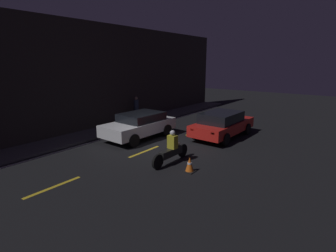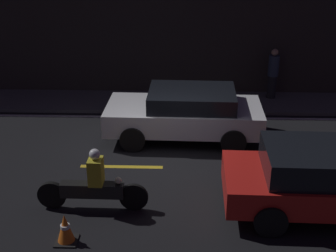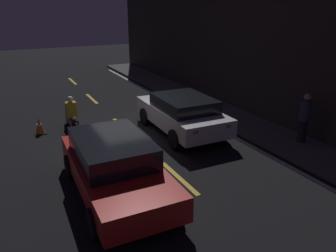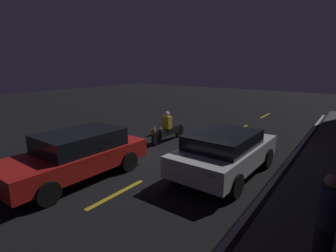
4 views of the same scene
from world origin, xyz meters
TOP-DOWN VIEW (x-y plane):
  - ground_plane at (0.00, 0.00)m, footprint 56.00×56.00m
  - raised_curb at (0.00, 4.35)m, footprint 28.00×1.86m
  - lane_dash_c at (-1.00, 0.00)m, footprint 2.00×0.14m
  - lane_dash_d at (3.50, 0.00)m, footprint 2.00×0.14m
  - lane_solid_kerb at (0.00, 3.18)m, footprint 25.20×0.14m
  - sedan_white at (0.55, 1.75)m, footprint 4.20×2.11m
  - taxi_red at (3.43, -1.76)m, footprint 4.42×2.04m
  - motorcycle at (-1.35, -1.81)m, footprint 2.28×0.36m
  - traffic_cone_near at (-1.67, -2.91)m, footprint 0.41×0.41m
  - pedestrian at (3.39, 4.73)m, footprint 0.34×0.34m

SIDE VIEW (x-z plane):
  - ground_plane at x=0.00m, z-range 0.00..0.00m
  - lane_solid_kerb at x=0.00m, z-range 0.00..0.01m
  - lane_dash_c at x=-1.00m, z-range 0.00..0.01m
  - lane_dash_d at x=3.50m, z-range 0.00..0.01m
  - raised_curb at x=0.00m, z-range 0.00..0.11m
  - traffic_cone_near at x=-1.67m, z-range -0.01..0.58m
  - motorcycle at x=-1.35m, z-range -0.13..1.23m
  - sedan_white at x=0.55m, z-range 0.06..1.43m
  - taxi_red at x=3.43m, z-range 0.05..1.47m
  - pedestrian at x=3.39m, z-range 0.12..1.76m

